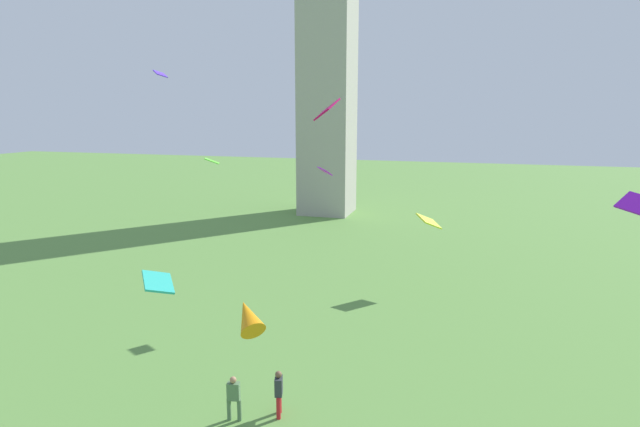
{
  "coord_description": "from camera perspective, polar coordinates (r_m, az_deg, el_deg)",
  "views": [
    {
      "loc": [
        5.45,
        -0.51,
        11.3
      ],
      "look_at": [
        0.41,
        16.51,
        7.75
      ],
      "focal_mm": 28.35,
      "sensor_mm": 36.0,
      "label": 1
    }
  ],
  "objects": [
    {
      "name": "kite_flying_3",
      "position": [
        28.62,
        0.55,
        4.81
      ],
      "size": [
        0.98,
        1.0,
        0.51
      ],
      "rotation": [
        0.0,
        0.0,
        5.58
      ],
      "color": "#C126E8"
    },
    {
      "name": "kite_flying_2",
      "position": [
        30.99,
        -17.58,
        14.8
      ],
      "size": [
        1.06,
        1.09,
        0.49
      ],
      "rotation": [
        0.0,
        0.0,
        5.55
      ],
      "color": "#5E34EF"
    },
    {
      "name": "kite_flying_4",
      "position": [
        19.79,
        32.36,
        0.88
      ],
      "size": [
        1.43,
        1.35,
        0.7
      ],
      "rotation": [
        0.0,
        0.0,
        5.48
      ],
      "color": "purple"
    },
    {
      "name": "kite_flying_6",
      "position": [
        17.88,
        -8.12,
        -11.41
      ],
      "size": [
        1.7,
        1.73,
        1.43
      ],
      "rotation": [
        0.0,
        0.0,
        3.9
      ],
      "color": "orange"
    },
    {
      "name": "person_0",
      "position": [
        20.18,
        -4.68,
        -19.3
      ],
      "size": [
        0.39,
        0.55,
        1.83
      ],
      "rotation": [
        0.0,
        0.0,
        1.84
      ],
      "color": "red",
      "rests_on": "ground_plane"
    },
    {
      "name": "person_3",
      "position": [
        20.14,
        -9.72,
        -19.62
      ],
      "size": [
        0.54,
        0.35,
        1.77
      ],
      "rotation": [
        0.0,
        0.0,
        3.35
      ],
      "color": "#51754C",
      "rests_on": "ground_plane"
    },
    {
      "name": "kite_flying_0",
      "position": [
        21.19,
        0.77,
        11.65
      ],
      "size": [
        1.2,
        1.37,
        0.94
      ],
      "rotation": [
        0.0,
        0.0,
        5.59
      ],
      "color": "#C60558"
    },
    {
      "name": "kite_flying_9",
      "position": [
        27.59,
        -12.1,
        5.82
      ],
      "size": [
        0.89,
        0.76,
        0.32
      ],
      "rotation": [
        0.0,
        0.0,
        0.35
      ],
      "color": "#63E035"
    },
    {
      "name": "kite_flying_8",
      "position": [
        20.87,
        -17.82,
        -7.36
      ],
      "size": [
        1.81,
        1.94,
        0.68
      ],
      "rotation": [
        0.0,
        0.0,
        5.39
      ],
      "color": "#29B3A1"
    },
    {
      "name": "kite_flying_5",
      "position": [
        33.12,
        12.19,
        -0.85
      ],
      "size": [
        1.71,
        1.95,
        1.08
      ],
      "rotation": [
        0.0,
        0.0,
        4.01
      ],
      "color": "yellow"
    }
  ]
}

